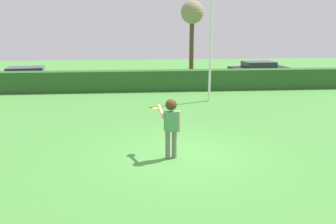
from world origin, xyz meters
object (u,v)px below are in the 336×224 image
(person, at_px, (171,121))
(lamppost, at_px, (211,42))
(parked_car_black, at_px, (258,69))
(frisbee, at_px, (156,109))
(bare_elm_tree, at_px, (192,16))
(parked_car_white, at_px, (26,76))

(person, bearing_deg, lamppost, 70.32)
(lamppost, height_order, parked_car_black, lamppost)
(person, xyz_separation_m, frisbee, (-0.39, 0.61, 0.23))
(bare_elm_tree, bearing_deg, parked_car_black, -3.43)
(lamppost, relative_size, parked_car_white, 1.21)
(bare_elm_tree, bearing_deg, lamppost, -91.85)
(frisbee, relative_size, parked_car_white, 0.06)
(parked_car_white, bearing_deg, bare_elm_tree, 12.20)
(frisbee, xyz_separation_m, parked_car_black, (8.33, 14.36, -0.67))
(person, height_order, bare_elm_tree, bare_elm_tree)
(person, distance_m, bare_elm_tree, 15.91)
(parked_car_white, bearing_deg, person, -58.05)
(parked_car_white, bearing_deg, frisbee, -58.09)
(frisbee, distance_m, parked_car_white, 14.48)
(frisbee, distance_m, bare_elm_tree, 15.36)
(lamppost, xyz_separation_m, parked_car_black, (5.22, 7.34, -2.30))
(person, xyz_separation_m, parked_car_black, (7.94, 14.97, -0.44))
(person, xyz_separation_m, parked_car_white, (-8.03, 12.88, -0.44))
(lamppost, height_order, bare_elm_tree, bare_elm_tree)
(parked_car_black, relative_size, bare_elm_tree, 0.78)
(frisbee, height_order, bare_elm_tree, bare_elm_tree)
(parked_car_white, xyz_separation_m, parked_car_black, (15.98, 2.08, 0.00))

